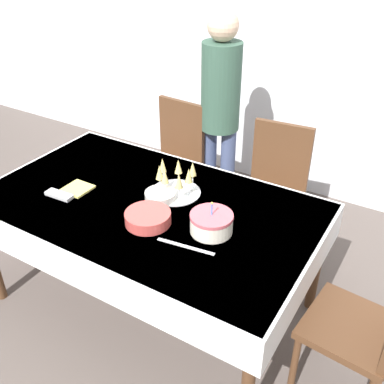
# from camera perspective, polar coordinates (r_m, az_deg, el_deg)

# --- Properties ---
(ground_plane) EXTENTS (12.00, 12.00, 0.00)m
(ground_plane) POSITION_cam_1_polar(r_m,az_deg,el_deg) (2.99, -4.84, -13.58)
(ground_plane) COLOR #564C47
(wall_back) EXTENTS (8.00, 0.05, 2.70)m
(wall_back) POSITION_cam_1_polar(r_m,az_deg,el_deg) (3.82, 11.44, 19.57)
(wall_back) COLOR silver
(wall_back) RESTS_ON ground_plane
(dining_table) EXTENTS (1.88, 1.11, 0.75)m
(dining_table) POSITION_cam_1_polar(r_m,az_deg,el_deg) (2.56, -5.49, -3.24)
(dining_table) COLOR white
(dining_table) RESTS_ON ground_plane
(dining_chair_far_left) EXTENTS (0.45, 0.45, 0.96)m
(dining_chair_far_left) POSITION_cam_1_polar(r_m,az_deg,el_deg) (3.44, -2.36, 4.21)
(dining_chair_far_left) COLOR #51331E
(dining_chair_far_left) RESTS_ON ground_plane
(dining_chair_far_right) EXTENTS (0.45, 0.45, 0.96)m
(dining_chair_far_right) POSITION_cam_1_polar(r_m,az_deg,el_deg) (3.12, 10.33, 0.53)
(dining_chair_far_right) COLOR #51331E
(dining_chair_far_right) RESTS_ON ground_plane
(dining_chair_right_end) EXTENTS (0.46, 0.46, 0.96)m
(dining_chair_right_end) POSITION_cam_1_polar(r_m,az_deg,el_deg) (2.29, 21.96, -15.19)
(dining_chair_right_end) COLOR #51331E
(dining_chair_right_end) RESTS_ON ground_plane
(birthday_cake) EXTENTS (0.22, 0.22, 0.18)m
(birthday_cake) POSITION_cam_1_polar(r_m,az_deg,el_deg) (2.25, 2.48, -3.96)
(birthday_cake) COLOR silver
(birthday_cake) RESTS_ON dining_table
(champagne_tray) EXTENTS (0.29, 0.29, 0.18)m
(champagne_tray) POSITION_cam_1_polar(r_m,az_deg,el_deg) (2.54, -2.16, 1.66)
(champagne_tray) COLOR silver
(champagne_tray) RESTS_ON dining_table
(plate_stack_main) EXTENTS (0.24, 0.24, 0.06)m
(plate_stack_main) POSITION_cam_1_polar(r_m,az_deg,el_deg) (2.33, -5.62, -3.28)
(plate_stack_main) COLOR #CC4C47
(plate_stack_main) RESTS_ON dining_table
(plate_stack_dessert) EXTENTS (0.18, 0.18, 0.05)m
(plate_stack_dessert) POSITION_cam_1_polar(r_m,az_deg,el_deg) (2.52, -4.02, -0.49)
(plate_stack_dessert) COLOR silver
(plate_stack_dessert) RESTS_ON dining_table
(cake_knife) EXTENTS (0.30, 0.06, 0.00)m
(cake_knife) POSITION_cam_1_polar(r_m,az_deg,el_deg) (2.18, -0.83, -6.93)
(cake_knife) COLOR silver
(cake_knife) RESTS_ON dining_table
(fork_pile) EXTENTS (0.17, 0.07, 0.02)m
(fork_pile) POSITION_cam_1_polar(r_m,az_deg,el_deg) (2.65, -16.51, -0.36)
(fork_pile) COLOR silver
(fork_pile) RESTS_ON dining_table
(napkin_pile) EXTENTS (0.15, 0.15, 0.01)m
(napkin_pile) POSITION_cam_1_polar(r_m,az_deg,el_deg) (2.70, -14.33, 0.42)
(napkin_pile) COLOR #E0D166
(napkin_pile) RESTS_ON dining_table
(person_standing) EXTENTS (0.28, 0.28, 1.61)m
(person_standing) POSITION_cam_1_polar(r_m,az_deg,el_deg) (3.27, 3.62, 11.13)
(person_standing) COLOR #3F4C72
(person_standing) RESTS_ON ground_plane
(gift_bag) EXTENTS (0.20, 0.12, 0.27)m
(gift_bag) POSITION_cam_1_polar(r_m,az_deg,el_deg) (3.74, -18.45, -2.08)
(gift_bag) COLOR #E559B2
(gift_bag) RESTS_ON ground_plane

